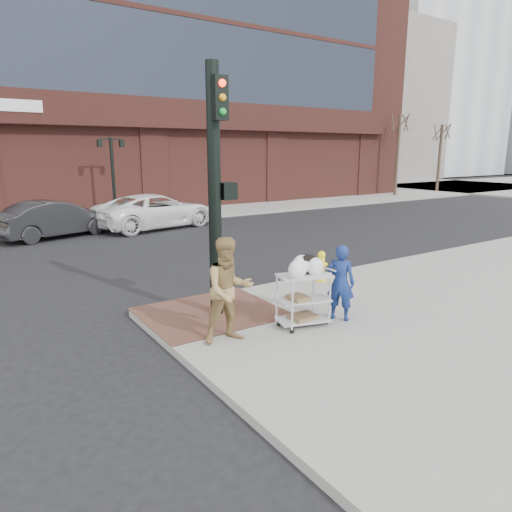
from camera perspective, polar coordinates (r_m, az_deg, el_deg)
ground at (r=9.41m, az=0.20°, el=-8.78°), size 220.00×220.00×0.00m
sidewalk_far at (r=43.06m, az=-9.87°, el=8.25°), size 65.00×36.00×0.15m
brick_curb_ramp at (r=9.79m, az=-5.70°, el=-6.99°), size 2.80×2.40×0.01m
bank_building at (r=40.92m, az=-20.94°, el=27.30°), size 42.00×26.00×28.00m
filler_block at (r=63.97m, az=11.60°, el=17.67°), size 14.00×20.00×18.00m
bare_tree_a at (r=37.49m, az=17.60°, el=16.65°), size 1.80×1.80×7.20m
bare_tree_b at (r=42.54m, az=22.29°, el=15.16°), size 1.80×1.80×6.70m
lamp_post at (r=24.26m, az=-17.49°, el=10.34°), size 1.32×0.22×4.00m
traffic_signal_pole at (r=9.18m, az=-5.01°, el=8.82°), size 0.61×0.51×5.00m
woman_blue at (r=9.29m, az=10.52°, el=-3.27°), size 0.62×0.68×1.55m
pedestrian_tan at (r=8.06m, az=-3.41°, el=-4.30°), size 1.01×0.83×1.90m
sedan_dark at (r=20.55m, az=-23.74°, el=4.28°), size 4.95×2.96×1.54m
minivan_white at (r=21.68m, az=-12.44°, el=5.52°), size 6.08×3.68×1.58m
utility_cart at (r=8.90m, az=5.95°, el=-4.83°), size 1.11×0.81×1.38m
fire_hydrant at (r=12.07m, az=8.14°, el=-1.20°), size 0.38×0.26×0.80m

